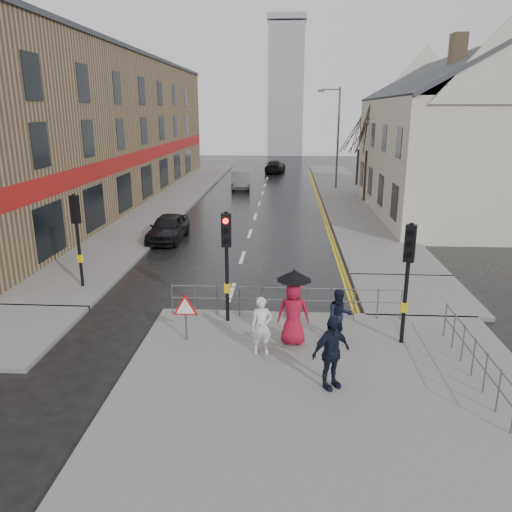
# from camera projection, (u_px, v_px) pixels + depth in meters

# --- Properties ---
(ground) EXTENTS (120.00, 120.00, 0.00)m
(ground) POSITION_uv_depth(u_px,v_px,m) (221.00, 327.00, 15.19)
(ground) COLOR black
(ground) RESTS_ON ground
(near_pavement) EXTENTS (10.00, 9.00, 0.14)m
(near_pavement) POSITION_uv_depth(u_px,v_px,m) (328.00, 390.00, 11.64)
(near_pavement) COLOR #605E5B
(near_pavement) RESTS_ON ground
(left_pavement) EXTENTS (4.00, 44.00, 0.14)m
(left_pavement) POSITION_uv_depth(u_px,v_px,m) (175.00, 197.00, 37.59)
(left_pavement) COLOR #605E5B
(left_pavement) RESTS_ON ground
(right_pavement) EXTENTS (4.00, 40.00, 0.14)m
(right_pavement) POSITION_uv_depth(u_px,v_px,m) (346.00, 194.00, 38.72)
(right_pavement) COLOR #605E5B
(right_pavement) RESTS_ON ground
(pavement_bridge_right) EXTENTS (4.00, 4.20, 0.14)m
(pavement_bridge_right) POSITION_uv_depth(u_px,v_px,m) (414.00, 295.00, 17.65)
(pavement_bridge_right) COLOR #605E5B
(pavement_bridge_right) RESTS_ON ground
(building_left_terrace) EXTENTS (8.00, 42.00, 10.00)m
(building_left_terrace) POSITION_uv_depth(u_px,v_px,m) (93.00, 130.00, 35.58)
(building_left_terrace) COLOR #856D4C
(building_left_terrace) RESTS_ON ground
(building_right_cream) EXTENTS (9.00, 16.40, 10.10)m
(building_right_cream) POSITION_uv_depth(u_px,v_px,m) (453.00, 137.00, 30.36)
(building_right_cream) COLOR beige
(building_right_cream) RESTS_ON ground
(church_tower) EXTENTS (5.00, 5.00, 18.00)m
(church_tower) POSITION_uv_depth(u_px,v_px,m) (286.00, 91.00, 71.96)
(church_tower) COLOR gray
(church_tower) RESTS_ON ground
(traffic_signal_near_left) EXTENTS (0.28, 0.27, 3.40)m
(traffic_signal_near_left) POSITION_uv_depth(u_px,v_px,m) (227.00, 248.00, 14.67)
(traffic_signal_near_left) COLOR black
(traffic_signal_near_left) RESTS_ON near_pavement
(traffic_signal_near_right) EXTENTS (0.34, 0.33, 3.40)m
(traffic_signal_near_right) POSITION_uv_depth(u_px,v_px,m) (408.00, 263.00, 13.22)
(traffic_signal_near_right) COLOR black
(traffic_signal_near_right) RESTS_ON near_pavement
(traffic_signal_far_left) EXTENTS (0.34, 0.33, 3.40)m
(traffic_signal_far_left) POSITION_uv_depth(u_px,v_px,m) (77.00, 224.00, 17.71)
(traffic_signal_far_left) COLOR black
(traffic_signal_far_left) RESTS_ON left_pavement
(guard_railing_front) EXTENTS (7.14, 0.04, 1.00)m
(guard_railing_front) POSITION_uv_depth(u_px,v_px,m) (285.00, 295.00, 15.40)
(guard_railing_front) COLOR #595B5E
(guard_railing_front) RESTS_ON near_pavement
(guard_railing_side) EXTENTS (0.04, 4.54, 1.00)m
(guard_railing_side) POSITION_uv_depth(u_px,v_px,m) (474.00, 350.00, 11.93)
(guard_railing_side) COLOR #595B5E
(guard_railing_side) RESTS_ON near_pavement
(warning_sign) EXTENTS (0.80, 0.07, 1.35)m
(warning_sign) POSITION_uv_depth(u_px,v_px,m) (185.00, 310.00, 13.79)
(warning_sign) COLOR #595B5E
(warning_sign) RESTS_ON near_pavement
(street_lamp) EXTENTS (1.83, 0.25, 8.00)m
(street_lamp) POSITION_uv_depth(u_px,v_px,m) (336.00, 131.00, 40.34)
(street_lamp) COLOR #595B5E
(street_lamp) RESTS_ON right_pavement
(tree_near) EXTENTS (2.40, 2.40, 6.58)m
(tree_near) POSITION_uv_depth(u_px,v_px,m) (369.00, 129.00, 34.37)
(tree_near) COLOR #30231A
(tree_near) RESTS_ON right_pavement
(tree_far) EXTENTS (2.40, 2.40, 5.64)m
(tree_far) POSITION_uv_depth(u_px,v_px,m) (360.00, 134.00, 42.20)
(tree_far) COLOR #30231A
(tree_far) RESTS_ON right_pavement
(pedestrian_a) EXTENTS (0.59, 0.42, 1.55)m
(pedestrian_a) POSITION_uv_depth(u_px,v_px,m) (262.00, 326.00, 13.07)
(pedestrian_a) COLOR silver
(pedestrian_a) RESTS_ON near_pavement
(pedestrian_b) EXTENTS (0.84, 0.71, 1.53)m
(pedestrian_b) POSITION_uv_depth(u_px,v_px,m) (340.00, 316.00, 13.71)
(pedestrian_b) COLOR black
(pedestrian_b) RESTS_ON near_pavement
(pedestrian_with_umbrella) EXTENTS (0.96, 0.96, 2.12)m
(pedestrian_with_umbrella) POSITION_uv_depth(u_px,v_px,m) (293.00, 305.00, 13.51)
(pedestrian_with_umbrella) COLOR maroon
(pedestrian_with_umbrella) RESTS_ON near_pavement
(pedestrian_d) EXTENTS (1.10, 0.93, 1.76)m
(pedestrian_d) POSITION_uv_depth(u_px,v_px,m) (331.00, 353.00, 11.40)
(pedestrian_d) COLOR black
(pedestrian_d) RESTS_ON near_pavement
(car_parked) EXTENTS (1.73, 3.98, 1.33)m
(car_parked) POSITION_uv_depth(u_px,v_px,m) (168.00, 228.00, 25.10)
(car_parked) COLOR black
(car_parked) RESTS_ON ground
(car_mid) EXTENTS (1.92, 4.45, 1.42)m
(car_mid) POSITION_uv_depth(u_px,v_px,m) (240.00, 180.00, 41.85)
(car_mid) COLOR #4D4F52
(car_mid) RESTS_ON ground
(car_far) EXTENTS (2.27, 4.60, 1.29)m
(car_far) POSITION_uv_depth(u_px,v_px,m) (275.00, 166.00, 52.69)
(car_far) COLOR black
(car_far) RESTS_ON ground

